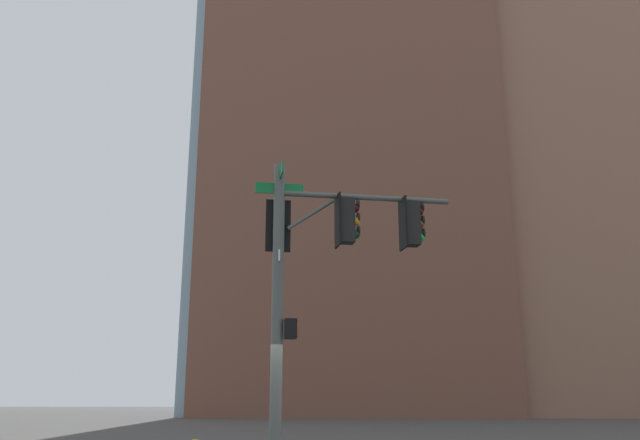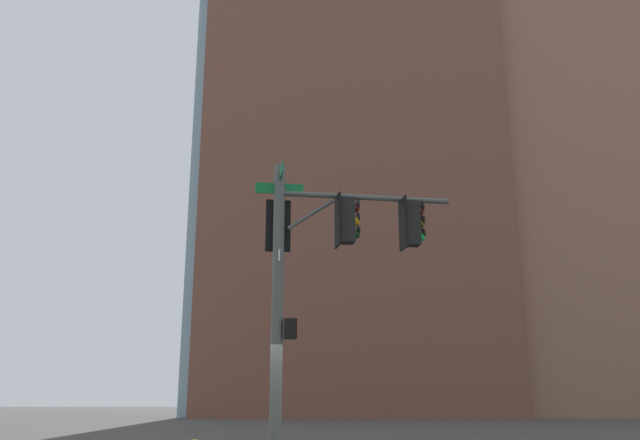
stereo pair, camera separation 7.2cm
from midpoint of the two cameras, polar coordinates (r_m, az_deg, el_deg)
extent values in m
cylinder|color=#4C514C|center=(13.66, -3.61, -7.89)|extent=(0.25, 0.25, 6.41)
cylinder|color=#4C514C|center=(14.53, 4.14, 1.98)|extent=(3.81, 0.87, 0.12)
cylinder|color=#4C514C|center=(14.17, -0.68, 0.49)|extent=(1.03, 0.28, 0.75)
cube|color=#0F6B33|center=(14.34, -3.41, 3.89)|extent=(0.27, 1.20, 0.24)
cube|color=#0F6B33|center=(14.24, -3.43, 2.75)|extent=(1.04, 0.23, 0.24)
cube|color=white|center=(13.85, -3.53, -3.27)|extent=(0.12, 0.45, 0.24)
cube|color=black|center=(14.28, 2.45, -0.08)|extent=(0.40, 0.40, 1.00)
cube|color=black|center=(14.24, 1.70, -0.04)|extent=(0.14, 0.54, 1.16)
sphere|color=#470A07|center=(14.40, 3.24, 1.04)|extent=(0.20, 0.20, 0.20)
cylinder|color=black|center=(14.44, 3.48, 1.37)|extent=(0.08, 0.23, 0.23)
sphere|color=#F29E0C|center=(14.32, 3.25, -0.11)|extent=(0.20, 0.20, 0.20)
cylinder|color=black|center=(14.36, 3.50, 0.22)|extent=(0.08, 0.23, 0.23)
sphere|color=#0A3819|center=(14.25, 3.27, -1.28)|extent=(0.20, 0.20, 0.20)
cylinder|color=black|center=(14.28, 3.52, -0.94)|extent=(0.08, 0.23, 0.23)
cube|color=black|center=(14.65, 8.14, -0.33)|extent=(0.40, 0.40, 1.00)
cube|color=black|center=(14.60, 7.43, -0.30)|extent=(0.14, 0.54, 1.16)
sphere|color=#470A07|center=(14.79, 8.85, 0.76)|extent=(0.20, 0.20, 0.20)
cylinder|color=black|center=(14.84, 9.07, 1.08)|extent=(0.08, 0.23, 0.23)
sphere|color=#4C330A|center=(14.71, 8.90, -0.36)|extent=(0.20, 0.20, 0.20)
cylinder|color=black|center=(14.76, 9.12, -0.03)|extent=(0.08, 0.23, 0.23)
sphere|color=green|center=(14.64, 8.95, -1.50)|extent=(0.20, 0.20, 0.20)
cylinder|color=black|center=(14.68, 9.17, -1.16)|extent=(0.08, 0.23, 0.23)
cube|color=black|center=(14.33, -3.62, -0.69)|extent=(0.40, 0.40, 1.00)
cube|color=black|center=(14.14, -3.54, -0.50)|extent=(0.54, 0.14, 1.16)
sphere|color=red|center=(14.60, -3.69, 0.25)|extent=(0.20, 0.20, 0.20)
cylinder|color=black|center=(14.69, -3.71, 0.52)|extent=(0.23, 0.08, 0.23)
sphere|color=#4C330A|center=(14.53, -3.71, -0.89)|extent=(0.20, 0.20, 0.20)
cylinder|color=black|center=(14.61, -3.73, -0.61)|extent=(0.23, 0.08, 0.23)
sphere|color=#0A3819|center=(14.45, -3.73, -2.04)|extent=(0.20, 0.20, 0.20)
cylinder|color=black|center=(14.54, -3.75, -1.76)|extent=(0.23, 0.08, 0.23)
cube|color=black|center=(13.65, -2.48, -9.51)|extent=(0.32, 0.40, 0.40)
cube|color=#EA5914|center=(13.66, -1.91, -9.52)|extent=(0.07, 0.25, 0.28)
cube|color=brown|center=(63.62, 2.71, 9.42)|extent=(24.58, 18.71, 56.11)
cube|color=#845B47|center=(65.50, 20.43, 6.75)|extent=(23.63, 15.82, 49.96)
cube|color=#8CB2C6|center=(70.46, 1.27, 9.39)|extent=(23.85, 26.64, 61.78)
cube|color=brown|center=(69.63, 23.76, 3.01)|extent=(18.50, 14.10, 43.56)
camera|label=1|loc=(0.04, -89.85, -0.04)|focal=36.54mm
camera|label=2|loc=(0.04, 90.15, 0.04)|focal=36.54mm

